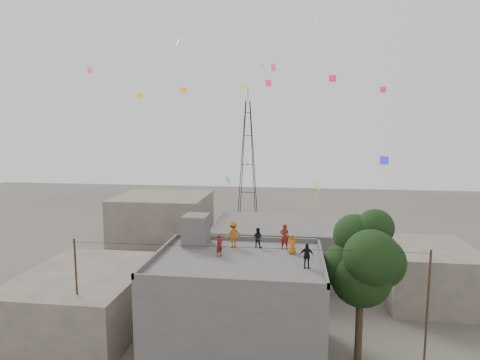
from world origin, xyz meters
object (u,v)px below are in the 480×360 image
Objects in this scene: stair_head_box at (196,230)px; person_dark_adult at (307,256)px; person_red_adult at (285,237)px; tree at (364,261)px; transmission_tower at (248,158)px.

stair_head_box is 1.44× the size of person_dark_adult.
person_red_adult is at bearing -2.54° from stair_head_box.
transmission_tower is at bearing 106.09° from tree.
person_dark_adult is at bearing -154.57° from tree.
stair_head_box is 0.10× the size of transmission_tower.
transmission_tower reaches higher than person_red_adult.
tree reaches higher than stair_head_box.
person_red_adult is 1.17× the size of person_dark_adult.
tree is 41.12m from transmission_tower.
person_red_adult is (6.67, -37.66, -2.15)m from transmission_tower.
stair_head_box is 8.03m from person_dark_adult.
transmission_tower is at bearing 91.23° from stair_head_box.
person_dark_adult is (7.96, -41.02, -2.27)m from transmission_tower.
person_red_adult is (-4.69, 1.74, 0.81)m from tree.
person_red_adult is 3.60m from person_dark_adult.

